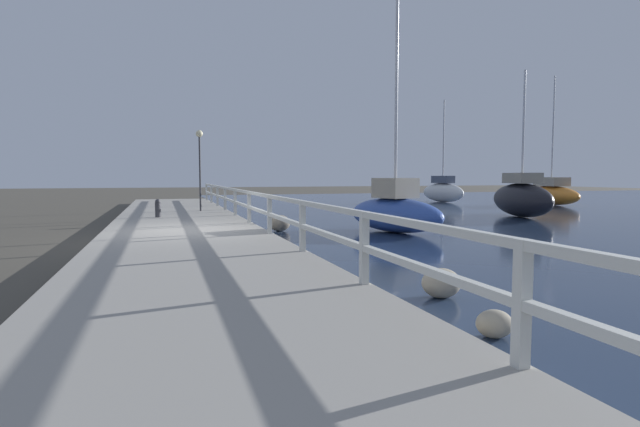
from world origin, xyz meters
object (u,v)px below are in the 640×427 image
at_px(mooring_bollard, 158,208).
at_px(sailboat_blue, 395,211).
at_px(sailboat_orange, 551,193).
at_px(dock_lamp, 200,150).
at_px(sailboat_white, 443,191).
at_px(sailboat_black, 521,198).

xyz_separation_m(mooring_bollard, sailboat_blue, (6.60, -4.50, 0.07)).
height_order(mooring_bollard, sailboat_orange, sailboat_orange).
bearing_deg(sailboat_orange, dock_lamp, -158.16).
bearing_deg(sailboat_white, dock_lamp, -156.66).
distance_m(sailboat_white, sailboat_orange, 6.16).
bearing_deg(dock_lamp, mooring_bollard, -121.13).
distance_m(sailboat_blue, sailboat_black, 8.05).
xyz_separation_m(dock_lamp, sailboat_orange, (19.64, 2.77, -1.99)).
bearing_deg(dock_lamp, sailboat_blue, -54.98).
relative_size(mooring_bollard, sailboat_blue, 0.08).
bearing_deg(mooring_bollard, sailboat_black, -4.34).
bearing_deg(sailboat_orange, sailboat_white, 148.76).
bearing_deg(sailboat_white, sailboat_black, -107.24).
bearing_deg(sailboat_black, dock_lamp, 177.28).
distance_m(mooring_bollard, sailboat_orange, 21.91).
relative_size(dock_lamp, sailboat_blue, 0.41).
bearing_deg(sailboat_white, sailboat_blue, -127.45).
distance_m(dock_lamp, sailboat_orange, 19.93).
xyz_separation_m(dock_lamp, sailboat_white, (15.29, 7.13, -1.95)).
relative_size(sailboat_black, sailboat_orange, 0.80).
relative_size(mooring_bollard, sailboat_black, 0.11).
distance_m(mooring_bollard, sailboat_black, 13.91).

